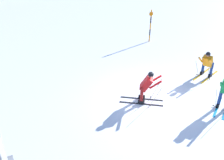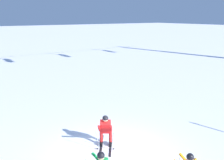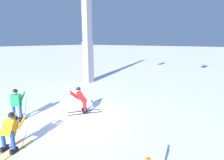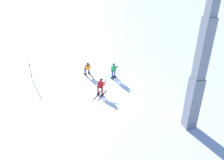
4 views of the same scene
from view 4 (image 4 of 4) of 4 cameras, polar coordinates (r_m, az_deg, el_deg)
ground_plane at (r=19.44m, az=-2.89°, el=-2.70°), size 260.00×260.00×0.00m
skier_carving_main at (r=18.52m, az=-2.88°, el=-1.46°), size 1.46×1.73×1.56m
lift_tower_near at (r=13.99m, az=21.88°, el=4.66°), size 0.74×2.90×11.56m
trail_marker_pole at (r=21.97m, az=-20.19°, el=2.61°), size 0.07×0.28×2.09m
skier_distant_uphill at (r=21.86m, az=-6.29°, el=3.08°), size 1.09×1.83×1.47m
skier_distant_downhill at (r=21.02m, az=0.45°, el=2.59°), size 1.19×1.54×1.59m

